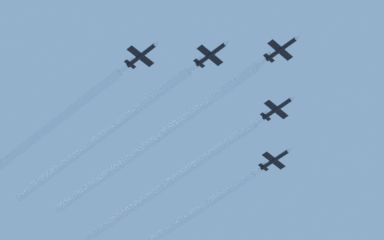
{
  "coord_description": "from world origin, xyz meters",
  "views": [
    {
      "loc": [
        134.26,
        105.45,
        2.6
      ],
      "look_at": [
        -0.03,
        -24.29,
        206.02
      ],
      "focal_mm": 95.81,
      "sensor_mm": 36.0,
      "label": 1
    }
  ],
  "objects_px": {
    "jet_left_wingman": "(278,108)",
    "jet_outer_left": "(276,159)",
    "jet_right_wingman": "(212,53)",
    "jet_outer_right": "(143,54)",
    "jet_lead": "(283,48)"
  },
  "relations": [
    {
      "from": "jet_outer_right",
      "to": "jet_right_wingman",
      "type": "bearing_deg",
      "value": 136.71
    },
    {
      "from": "jet_lead",
      "to": "jet_right_wingman",
      "type": "bearing_deg",
      "value": -46.72
    },
    {
      "from": "jet_left_wingman",
      "to": "jet_outer_left",
      "type": "bearing_deg",
      "value": -136.61
    },
    {
      "from": "jet_right_wingman",
      "to": "jet_outer_left",
      "type": "distance_m",
      "value": 40.72
    },
    {
      "from": "jet_lead",
      "to": "jet_left_wingman",
      "type": "height_order",
      "value": "jet_lead"
    },
    {
      "from": "jet_right_wingman",
      "to": "jet_left_wingman",
      "type": "bearing_deg",
      "value": -179.66
    },
    {
      "from": "jet_left_wingman",
      "to": "jet_outer_right",
      "type": "bearing_deg",
      "value": -17.12
    },
    {
      "from": "jet_lead",
      "to": "jet_outer_right",
      "type": "xyz_separation_m",
      "value": [
        25.25,
        -25.27,
        -3.25
      ]
    },
    {
      "from": "jet_left_wingman",
      "to": "jet_outer_left",
      "type": "relative_size",
      "value": 1.0
    },
    {
      "from": "jet_left_wingman",
      "to": "jet_outer_right",
      "type": "height_order",
      "value": "jet_left_wingman"
    },
    {
      "from": "jet_outer_left",
      "to": "jet_outer_right",
      "type": "xyz_separation_m",
      "value": [
        51.7,
        0.09,
        0.08
      ]
    },
    {
      "from": "jet_lead",
      "to": "jet_outer_right",
      "type": "height_order",
      "value": "jet_lead"
    },
    {
      "from": "jet_right_wingman",
      "to": "jet_outer_right",
      "type": "xyz_separation_m",
      "value": [
        12.89,
        -12.14,
        -1.39
      ]
    },
    {
      "from": "jet_lead",
      "to": "jet_left_wingman",
      "type": "distance_m",
      "value": 19.13
    },
    {
      "from": "jet_right_wingman",
      "to": "jet_outer_right",
      "type": "relative_size",
      "value": 1.0
    }
  ]
}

